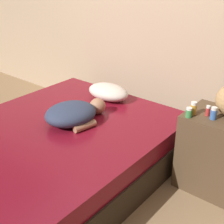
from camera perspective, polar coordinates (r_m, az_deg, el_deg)
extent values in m
plane|color=#937551|center=(2.98, -9.38, -10.30)|extent=(12.00, 12.00, 0.00)
cube|color=tan|center=(3.43, 6.12, 18.32)|extent=(8.00, 0.06, 2.60)
cube|color=#2D2319|center=(2.90, -9.57, -8.10)|extent=(1.69, 2.05, 0.27)
cube|color=maroon|center=(2.78, -9.90, -4.35)|extent=(1.65, 2.01, 0.16)
cube|color=brown|center=(2.71, 18.35, -6.98)|extent=(0.52, 0.44, 0.66)
ellipsoid|color=beige|center=(3.24, -0.71, 3.70)|extent=(0.46, 0.30, 0.16)
ellipsoid|color=#2D3851|center=(2.77, -7.57, -0.29)|extent=(0.48, 0.54, 0.18)
sphere|color=#A87556|center=(2.93, -2.66, 1.10)|extent=(0.15, 0.15, 0.15)
cylinder|color=#A87556|center=(2.67, -4.97, -2.60)|extent=(0.10, 0.22, 0.06)
cylinder|color=gold|center=(2.50, 14.64, 0.43)|extent=(0.05, 0.05, 0.08)
cylinder|color=white|center=(2.48, 14.78, 1.53)|extent=(0.05, 0.05, 0.02)
cylinder|color=#3D8E4C|center=(2.45, 13.86, -0.25)|extent=(0.05, 0.05, 0.06)
cylinder|color=white|center=(2.43, 13.95, 0.58)|extent=(0.04, 0.04, 0.02)
cylinder|color=#3866B2|center=(2.46, 18.05, -0.44)|extent=(0.05, 0.05, 0.08)
cylinder|color=white|center=(2.44, 18.20, 0.59)|extent=(0.04, 0.04, 0.02)
cylinder|color=#B72D2D|center=(2.51, 17.10, 0.05)|extent=(0.03, 0.03, 0.07)
cylinder|color=white|center=(2.49, 17.22, 0.91)|extent=(0.03, 0.03, 0.02)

